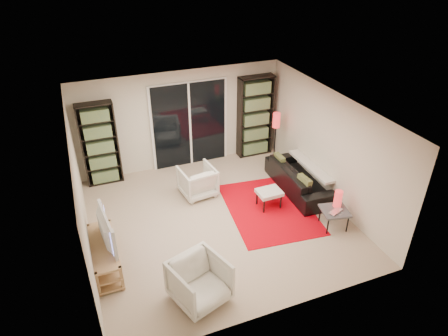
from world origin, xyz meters
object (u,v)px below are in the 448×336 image
(bookshelf_left, at_px, (100,144))
(bookshelf_right, at_px, (255,117))
(tv_stand, at_px, (105,255))
(armchair_front, at_px, (200,282))
(sofa, at_px, (299,178))
(ottoman, at_px, (269,193))
(side_table, at_px, (335,212))
(armchair_back, at_px, (197,181))
(floor_lamp, at_px, (276,126))

(bookshelf_left, relative_size, bookshelf_right, 0.93)
(tv_stand, bearing_deg, armchair_front, -44.49)
(bookshelf_left, bearing_deg, sofa, -25.82)
(ottoman, bearing_deg, side_table, -50.43)
(armchair_front, xyz_separation_m, side_table, (3.04, 0.78, -0.02))
(tv_stand, xyz_separation_m, armchair_back, (2.20, 1.58, 0.07))
(bookshelf_left, distance_m, armchair_back, 2.35)
(sofa, relative_size, side_table, 3.35)
(bookshelf_right, height_order, sofa, bookshelf_right)
(side_table, bearing_deg, tv_stand, 173.46)
(tv_stand, height_order, armchair_back, armchair_back)
(sofa, height_order, armchair_back, armchair_back)
(bookshelf_right, height_order, ottoman, bookshelf_right)
(bookshelf_left, relative_size, sofa, 0.97)
(ottoman, bearing_deg, bookshelf_left, 143.44)
(bookshelf_left, bearing_deg, floor_lamp, -8.77)
(sofa, bearing_deg, bookshelf_right, 7.82)
(armchair_back, bearing_deg, bookshelf_right, -153.76)
(sofa, xyz_separation_m, ottoman, (-0.93, -0.35, 0.05))
(ottoman, distance_m, side_table, 1.39)
(bookshelf_right, relative_size, tv_stand, 1.55)
(bookshelf_left, xyz_separation_m, bookshelf_right, (3.85, -0.00, 0.07))
(ottoman, xyz_separation_m, side_table, (0.89, -1.07, 0.02))
(sofa, bearing_deg, ottoman, 112.73)
(bookshelf_left, relative_size, ottoman, 3.84)
(armchair_back, xyz_separation_m, side_table, (2.15, -2.08, 0.02))
(armchair_front, bearing_deg, tv_stand, 116.81)
(floor_lamp, bearing_deg, ottoman, -120.68)
(bookshelf_left, bearing_deg, bookshelf_right, -0.00)
(floor_lamp, bearing_deg, armchair_front, -131.77)
(ottoman, relative_size, side_table, 0.85)
(sofa, bearing_deg, armchair_front, 127.56)
(bookshelf_right, xyz_separation_m, tv_stand, (-4.19, -2.88, -0.79))
(armchair_back, height_order, ottoman, armchair_back)
(tv_stand, xyz_separation_m, side_table, (4.35, -0.50, 0.09))
(bookshelf_left, height_order, armchair_front, bookshelf_left)
(tv_stand, xyz_separation_m, floor_lamp, (4.45, 2.25, 0.76))
(ottoman, height_order, side_table, same)
(bookshelf_left, distance_m, bookshelf_right, 3.85)
(side_table, bearing_deg, armchair_back, 135.87)
(sofa, bearing_deg, bookshelf_left, 66.24)
(tv_stand, distance_m, side_table, 4.37)
(bookshelf_right, distance_m, tv_stand, 5.15)
(bookshelf_left, xyz_separation_m, armchair_back, (1.85, -1.30, -0.64))
(bookshelf_right, height_order, tv_stand, bookshelf_right)
(bookshelf_left, relative_size, tv_stand, 1.44)
(bookshelf_right, bearing_deg, armchair_front, -124.79)
(sofa, distance_m, ottoman, 1.00)
(ottoman, bearing_deg, floor_lamp, 59.32)
(armchair_front, relative_size, side_table, 1.37)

